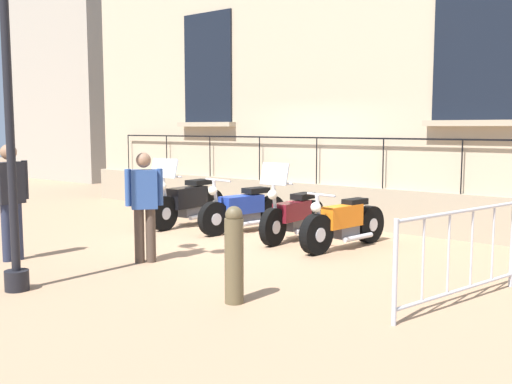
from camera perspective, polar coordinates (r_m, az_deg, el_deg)
The scene contains 12 objects.
ground_plane at distance 10.27m, azimuth 0.44°, elevation -4.38°, with size 60.00×60.00×0.00m, color #9E7A5B.
building_facade at distance 12.17m, azimuth 7.22°, elevation 17.47°, with size 0.82×13.72×8.79m.
motorcycle_black at distance 11.41m, azimuth -6.71°, elevation -1.03°, with size 2.08×0.75×1.34m.
motorcycle_blue at distance 10.70m, azimuth -1.24°, elevation -1.77°, with size 1.99×0.78×1.01m.
motorcycle_maroon at distance 9.89m, azimuth 3.70°, elevation -2.35°, with size 1.89×0.61×1.35m.
motorcycle_orange at distance 9.29m, azimuth 8.64°, elevation -3.16°, with size 1.96×0.61×0.92m.
lamppost at distance 7.32m, azimuth -23.43°, elevation 13.85°, with size 0.29×0.99×4.77m.
crowd_barrier at distance 6.67m, azimuth 19.46°, elevation -5.67°, with size 2.22×0.56×1.05m.
bollard at distance 6.33m, azimuth -2.17°, elevation -6.17°, with size 0.21×0.21×1.07m.
pedestrian_standing at distance 8.33m, azimuth -10.93°, elevation -0.93°, with size 0.44×0.40×1.56m.
pedestrian_walking at distance 8.99m, azimuth -23.01°, elevation -0.30°, with size 0.53×0.26×1.68m.
distant_building at distance 24.11m, azimuth -15.29°, elevation 12.41°, with size 4.76×5.27×9.09m.
Camera 1 is at (7.99, 6.17, 1.91)m, focal length 40.65 mm.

